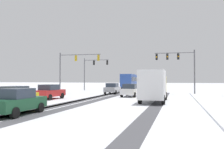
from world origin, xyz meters
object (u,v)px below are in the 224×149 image
at_px(traffic_signal_near_right, 178,62).
at_px(car_red_third, 50,92).
at_px(car_dark_green_fifth, 17,101).
at_px(car_white_second, 131,90).
at_px(box_truck_delivery, 154,85).
at_px(traffic_signal_far_left, 93,68).
at_px(car_yellow_cab_fourth, 15,96).
at_px(traffic_signal_near_left, 74,64).
at_px(car_silver_lead, 112,88).
at_px(bus_oncoming, 129,80).

relative_size(traffic_signal_near_right, car_red_third, 1.57).
distance_m(car_red_third, car_dark_green_fifth, 11.14).
xyz_separation_m(car_white_second, box_truck_delivery, (3.52, -6.02, 0.82)).
xyz_separation_m(traffic_signal_far_left, car_red_third, (2.81, -20.65, -3.79)).
bearing_deg(car_red_third, traffic_signal_far_left, 97.74).
bearing_deg(car_yellow_cab_fourth, traffic_signal_near_right, 55.18).
relative_size(traffic_signal_near_left, car_silver_lead, 1.66).
relative_size(traffic_signal_far_left, car_dark_green_fifth, 1.57).
bearing_deg(traffic_signal_near_right, traffic_signal_near_left, -174.10).
distance_m(car_silver_lead, car_red_third, 12.00).
bearing_deg(car_yellow_cab_fourth, traffic_signal_near_left, 99.41).
xyz_separation_m(traffic_signal_far_left, car_dark_green_fifth, (6.86, -31.03, -3.79)).
bearing_deg(traffic_signal_near_right, box_truck_delivery, -101.08).
xyz_separation_m(car_dark_green_fifth, box_truck_delivery, (7.29, 10.63, 0.82)).
bearing_deg(box_truck_delivery, traffic_signal_near_left, 142.24).
bearing_deg(traffic_signal_near_left, box_truck_delivery, -37.76).
height_order(traffic_signal_far_left, car_red_third, traffic_signal_far_left).
xyz_separation_m(traffic_signal_near_left, traffic_signal_far_left, (-0.63, 9.92, -0.07)).
relative_size(car_silver_lead, bus_oncoming, 0.37).
height_order(traffic_signal_near_left, traffic_signal_near_right, same).
relative_size(traffic_signal_near_left, car_white_second, 1.63).
distance_m(car_silver_lead, car_white_second, 6.32).
xyz_separation_m(traffic_signal_near_left, bus_oncoming, (4.90, 19.85, -2.68)).
height_order(car_red_third, car_yellow_cab_fourth, same).
bearing_deg(car_silver_lead, box_truck_delivery, -56.41).
bearing_deg(bus_oncoming, box_truck_delivery, -74.12).
relative_size(car_silver_lead, car_red_third, 1.00).
relative_size(traffic_signal_far_left, traffic_signal_near_right, 1.00).
height_order(traffic_signal_near_right, car_dark_green_fifth, traffic_signal_near_right).
height_order(car_white_second, car_yellow_cab_fourth, same).
distance_m(car_red_third, bus_oncoming, 30.73).
bearing_deg(car_silver_lead, car_red_third, -109.52).
bearing_deg(traffic_signal_far_left, traffic_signal_near_right, -26.58).
relative_size(car_dark_green_fifth, box_truck_delivery, 0.56).
distance_m(car_silver_lead, bus_oncoming, 19.36).
relative_size(car_yellow_cab_fourth, bus_oncoming, 0.37).
bearing_deg(box_truck_delivery, car_dark_green_fifth, -124.45).
bearing_deg(box_truck_delivery, traffic_signal_near_right, 78.92).
height_order(car_red_third, car_dark_green_fifth, same).
xyz_separation_m(car_red_third, box_truck_delivery, (11.35, 0.25, 0.82)).
bearing_deg(car_red_third, car_white_second, 38.69).
relative_size(car_silver_lead, car_white_second, 0.98).
bearing_deg(car_white_second, car_dark_green_fifth, -102.77).
relative_size(traffic_signal_near_right, bus_oncoming, 0.59).
bearing_deg(car_red_third, car_yellow_cab_fourth, -84.10).
xyz_separation_m(car_yellow_cab_fourth, bus_oncoming, (2.06, 36.99, 1.18)).
distance_m(traffic_signal_far_left, traffic_signal_near_right, 18.49).
relative_size(car_silver_lead, car_dark_green_fifth, 0.99).
height_order(traffic_signal_near_left, car_silver_lead, traffic_signal_near_left).
distance_m(traffic_signal_near_right, car_yellow_cab_fourth, 23.22).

